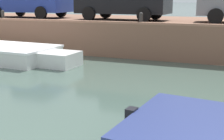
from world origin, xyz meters
TOP-DOWN VIEW (x-y plane):
  - ground_plane at (0.00, 5.22)m, footprint 400.00×400.00m
  - far_quay_wall at (0.00, 13.44)m, footprint 60.00×6.00m
  - far_wall_coping at (0.00, 10.56)m, footprint 60.00×0.24m
  - car_leftmost_blue at (-7.71, 12.61)m, footprint 4.22×2.02m
  - car_left_inner_black at (-2.61, 12.61)m, footprint 4.20×2.08m
  - mooring_bollard_west at (-7.87, 10.69)m, footprint 0.15×0.15m
  - mooring_bollard_mid at (-1.25, 10.69)m, footprint 0.15×0.15m

SIDE VIEW (x-z plane):
  - ground_plane at x=0.00m, z-range 0.00..0.00m
  - far_quay_wall at x=0.00m, z-range 0.00..1.36m
  - far_wall_coping at x=0.00m, z-range 1.36..1.44m
  - mooring_bollard_west at x=-7.87m, z-range 1.37..1.82m
  - mooring_bollard_mid at x=-1.25m, z-range 1.37..1.82m
  - car_left_inner_black at x=-2.61m, z-range 1.43..2.97m
  - car_leftmost_blue at x=-7.71m, z-range 1.43..2.97m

